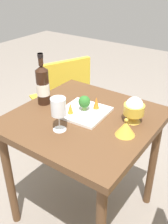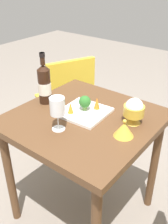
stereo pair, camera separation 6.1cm
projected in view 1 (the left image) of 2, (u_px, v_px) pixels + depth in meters
ground_plane at (84, 209)px, 1.81m from camera, size 8.00×8.00×0.00m
dining_table at (84, 133)px, 1.49m from camera, size 0.77×0.77×0.75m
chair_by_wall at (64, 95)px, 2.19m from camera, size 0.53×0.53×0.85m
wine_bottle at (43, 85)px, 1.52m from camera, size 0.08×0.08×0.31m
wine_glass at (58, 108)px, 1.26m from camera, size 0.08×0.08×0.18m
rice_bowl at (134, 109)px, 1.36m from camera, size 0.11×0.11×0.14m
rice_bowl_lid at (125, 128)px, 1.27m from camera, size 0.10×0.10×0.09m
serving_plate at (84, 112)px, 1.47m from camera, size 0.26×0.26×0.02m
broccoli_floret at (84, 102)px, 1.45m from camera, size 0.07×0.07×0.09m
carrot_garnish_left at (96, 103)px, 1.48m from camera, size 0.04×0.04×0.07m
carrot_garnish_right at (70, 108)px, 1.43m from camera, size 0.03×0.03×0.06m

